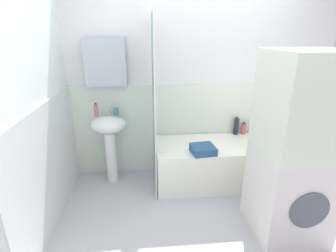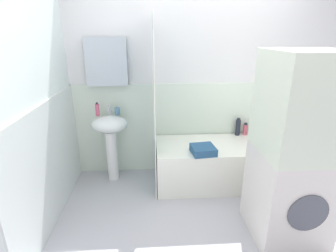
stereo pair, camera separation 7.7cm
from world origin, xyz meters
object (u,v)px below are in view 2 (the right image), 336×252
at_px(body_wash_bottle, 254,130).
at_px(shampoo_bottle, 245,129).
at_px(bathtub, 213,163).
at_px(sink, 110,134).
at_px(washer_dryer_stack, 295,152).
at_px(soap_dispenser, 97,110).
at_px(towel_folded, 203,150).
at_px(conditioner_bottle, 238,127).
at_px(toothbrush_cup, 117,111).

relative_size(body_wash_bottle, shampoo_bottle, 0.89).
distance_m(bathtub, body_wash_bottle, 0.75).
relative_size(sink, washer_dryer_stack, 0.51).
bearing_deg(soap_dispenser, sink, -14.52).
bearing_deg(shampoo_bottle, body_wash_bottle, -1.01).
relative_size(towel_folded, washer_dryer_stack, 0.15).
xyz_separation_m(bathtub, conditioner_bottle, (0.38, 0.29, 0.37)).
bearing_deg(washer_dryer_stack, towel_folded, 132.74).
distance_m(body_wash_bottle, shampoo_bottle, 0.12).
bearing_deg(toothbrush_cup, sink, -143.32).
height_order(soap_dispenser, washer_dryer_stack, washer_dryer_stack).
bearing_deg(soap_dispenser, body_wash_bottle, 2.80).
height_order(soap_dispenser, toothbrush_cup, soap_dispenser).
height_order(sink, toothbrush_cup, toothbrush_cup).
bearing_deg(towel_folded, body_wash_bottle, 33.82).
distance_m(sink, soap_dispenser, 0.34).
bearing_deg(towel_folded, bathtub, 51.90).
bearing_deg(body_wash_bottle, conditioner_bottle, -179.91).
relative_size(shampoo_bottle, washer_dryer_stack, 0.10).
xyz_separation_m(sink, soap_dispenser, (-0.14, 0.04, 0.30)).
bearing_deg(washer_dryer_stack, bathtub, 116.51).
bearing_deg(shampoo_bottle, conditioner_bottle, -178.62).
height_order(toothbrush_cup, bathtub, toothbrush_cup).
height_order(toothbrush_cup, washer_dryer_stack, washer_dryer_stack).
relative_size(sink, bathtub, 0.61).
bearing_deg(sink, soap_dispenser, 165.48).
height_order(conditioner_bottle, towel_folded, conditioner_bottle).
height_order(bathtub, towel_folded, towel_folded).
xyz_separation_m(soap_dispenser, washer_dryer_stack, (1.87, -1.13, -0.09)).
bearing_deg(conditioner_bottle, sink, -175.37).
xyz_separation_m(sink, washer_dryer_stack, (1.73, -1.09, 0.22)).
height_order(body_wash_bottle, towel_folded, body_wash_bottle).
distance_m(soap_dispenser, shampoo_bottle, 1.92).
xyz_separation_m(toothbrush_cup, conditioner_bottle, (1.56, 0.06, -0.27)).
bearing_deg(washer_dryer_stack, toothbrush_cup, 144.70).
distance_m(bathtub, shampoo_bottle, 0.66).
bearing_deg(sink, washer_dryer_stack, -32.21).
distance_m(toothbrush_cup, washer_dryer_stack, 2.01).
xyz_separation_m(conditioner_bottle, towel_folded, (-0.56, -0.53, -0.07)).
height_order(body_wash_bottle, conditioner_bottle, conditioner_bottle).
height_order(sink, towel_folded, sink).
bearing_deg(conditioner_bottle, shampoo_bottle, 1.38).
bearing_deg(conditioner_bottle, soap_dispenser, -176.86).
relative_size(bathtub, body_wash_bottle, 9.50).
relative_size(soap_dispenser, shampoo_bottle, 1.03).
xyz_separation_m(sink, shampoo_bottle, (1.75, 0.14, -0.03)).
xyz_separation_m(bathtub, shampoo_bottle, (0.48, 0.30, 0.34)).
height_order(conditioner_bottle, washer_dryer_stack, washer_dryer_stack).
xyz_separation_m(toothbrush_cup, washer_dryer_stack, (1.64, -1.16, -0.06)).
height_order(toothbrush_cup, conditioner_bottle, toothbrush_cup).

